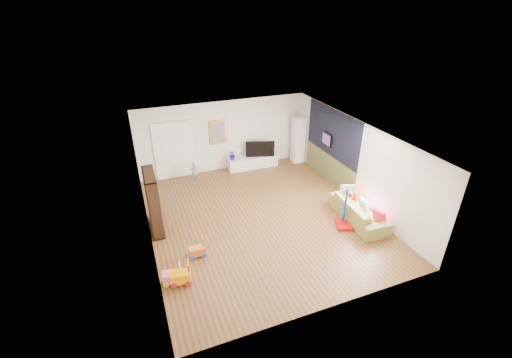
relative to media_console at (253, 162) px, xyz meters
name	(u,v)px	position (x,y,z in m)	size (l,w,h in m)	color
floor	(261,218)	(-1.04, -3.43, -0.23)	(6.50, 7.50, 0.00)	brown
ceiling	(261,135)	(-1.04, -3.43, 2.47)	(6.50, 7.50, 0.00)	white
wall_back	(224,136)	(-1.04, 0.32, 1.12)	(6.50, 0.00, 2.70)	silver
wall_front	(332,261)	(-1.04, -7.18, 1.12)	(6.50, 0.00, 2.70)	silver
wall_left	(145,200)	(-4.29, -3.43, 1.12)	(0.00, 7.50, 2.70)	white
wall_right	(355,162)	(2.21, -3.43, 1.12)	(0.00, 7.50, 2.70)	silver
navy_accent	(332,133)	(2.19, -2.03, 1.62)	(0.01, 3.20, 1.70)	black
olive_wainscot	(328,168)	(2.19, -2.03, 0.27)	(0.01, 3.20, 1.00)	brown
doorway	(175,151)	(-2.94, 0.28, 0.82)	(1.45, 0.06, 2.10)	white
painting_back	(217,132)	(-1.29, 0.28, 1.32)	(0.62, 0.06, 0.92)	gold
artwork_right	(327,139)	(2.13, -1.83, 1.32)	(0.04, 0.56, 0.46)	#7F3F8C
media_console	(253,162)	(0.00, 0.00, 0.00)	(1.99, 0.50, 0.46)	silver
tall_cabinet	(298,140)	(1.92, -0.11, 0.71)	(0.44, 0.44, 1.89)	white
bookshelf	(153,202)	(-4.08, -2.83, 0.66)	(0.32, 1.22, 1.78)	black
sofa	(359,211)	(1.66, -4.61, 0.08)	(2.14, 0.84, 0.63)	olive
basketball_hoop	(346,208)	(1.08, -4.74, 0.42)	(0.44, 0.54, 1.29)	#A80A0A
ride_on_yellow	(180,273)	(-3.82, -5.28, 0.08)	(0.46, 0.29, 0.62)	#FA9000
ride_on_orange	(197,248)	(-3.26, -4.47, 0.04)	(0.40, 0.25, 0.54)	orange
ride_on_pink	(172,273)	(-4.00, -5.20, 0.06)	(0.44, 0.27, 0.58)	#E5618A
child	(194,172)	(-2.41, -0.30, 0.14)	(0.27, 0.18, 0.73)	slate
tv	(260,148)	(0.30, -0.01, 0.55)	(1.12, 0.15, 0.64)	black
vase_plant	(233,155)	(-0.81, 0.03, 0.42)	(0.35, 0.30, 0.38)	#1A128D
pillow_left	(379,215)	(1.87, -5.23, 0.26)	(0.11, 0.40, 0.40)	#CF174A
pillow_center	(364,204)	(1.83, -4.58, 0.26)	(0.10, 0.38, 0.38)	white
pillow_right	(353,195)	(1.86, -3.98, 0.26)	(0.09, 0.34, 0.34)	red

